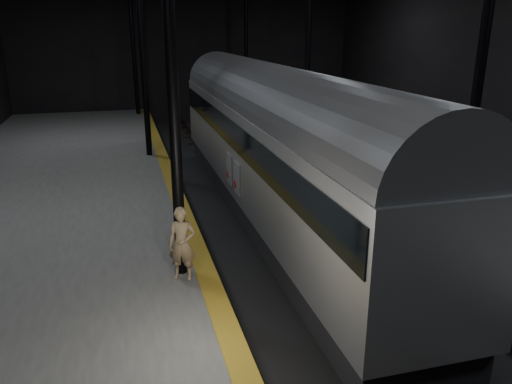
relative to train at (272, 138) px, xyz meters
name	(u,v)px	position (x,y,z in m)	size (l,w,h in m)	color
ground	(281,232)	(0.00, -1.19, -2.96)	(44.00, 44.00, 0.00)	black
platform_left	(41,241)	(-7.50, -1.19, -2.46)	(9.00, 43.80, 1.00)	#4E4E4C
platform_right	(474,199)	(7.50, -1.19, -2.46)	(9.00, 43.80, 1.00)	#4E4E4C
tactile_strip	(184,212)	(-3.25, -1.19, -1.95)	(0.50, 43.80, 0.01)	olive
track	(281,230)	(0.00, -1.19, -2.89)	(2.40, 43.00, 0.24)	#3F3328
train	(272,138)	(0.00, 0.00, 0.00)	(2.97, 19.82, 5.30)	#A7ABAF
woman	(182,244)	(-3.80, -5.52, -1.09)	(0.63, 0.41, 1.73)	#A08762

